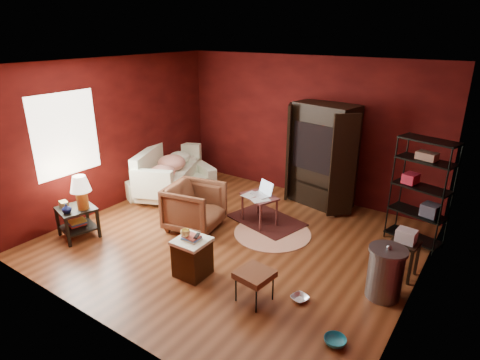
% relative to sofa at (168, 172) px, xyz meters
% --- Properties ---
extents(room, '(5.54, 5.04, 2.84)m').
position_rel_sofa_xyz_m(room, '(2.41, -1.06, 1.02)').
color(room, brown).
rests_on(room, ground).
extents(sofa, '(1.31, 2.01, 0.76)m').
position_rel_sofa_xyz_m(sofa, '(0.00, 0.00, 0.00)').
color(sofa, white).
rests_on(sofa, ground).
extents(armchair, '(0.96, 1.00, 0.88)m').
position_rel_sofa_xyz_m(armchair, '(1.65, -1.06, 0.06)').
color(armchair, black).
rests_on(armchair, ground).
extents(pet_bowl_steel, '(0.22, 0.12, 0.22)m').
position_rel_sofa_xyz_m(pet_bowl_steel, '(4.05, -1.82, -0.27)').
color(pet_bowl_steel, silver).
rests_on(pet_bowl_steel, ground).
extents(pet_bowl_turquoise, '(0.25, 0.10, 0.25)m').
position_rel_sofa_xyz_m(pet_bowl_turquoise, '(4.72, -2.29, -0.26)').
color(pet_bowl_turquoise, teal).
rests_on(pet_bowl_turquoise, ground).
extents(vase, '(0.20, 0.20, 0.15)m').
position_rel_sofa_xyz_m(vase, '(0.31, -2.59, 0.21)').
color(vase, '#0C143E').
rests_on(vase, side_table).
extents(mug, '(0.15, 0.13, 0.13)m').
position_rel_sofa_xyz_m(mug, '(2.49, -2.21, 0.30)').
color(mug, '#F7E179').
rests_on(mug, hamper).
extents(side_table, '(0.67, 0.67, 1.08)m').
position_rel_sofa_xyz_m(side_table, '(0.31, -2.36, 0.27)').
color(side_table, black).
rests_on(side_table, ground).
extents(sofa_cushions, '(1.58, 2.24, 0.87)m').
position_rel_sofa_xyz_m(sofa_cushions, '(0.02, -0.06, 0.05)').
color(sofa_cushions, white).
rests_on(sofa_cushions, sofa).
extents(hamper, '(0.46, 0.46, 0.63)m').
position_rel_sofa_xyz_m(hamper, '(2.54, -2.16, -0.09)').
color(hamper, '#41270F').
rests_on(hamper, ground).
extents(footstool, '(0.47, 0.47, 0.43)m').
position_rel_sofa_xyz_m(footstool, '(3.57, -2.15, -0.01)').
color(footstool, black).
rests_on(footstool, ground).
extents(rug_round, '(1.39, 1.39, 0.01)m').
position_rel_sofa_xyz_m(rug_round, '(2.86, -0.47, -0.38)').
color(rug_round, beige).
rests_on(rug_round, ground).
extents(rug_oriental, '(1.45, 1.14, 0.01)m').
position_rel_sofa_xyz_m(rug_oriental, '(2.53, -0.12, -0.36)').
color(rug_oriental, '#4A1713').
rests_on(rug_oriental, ground).
extents(laptop_desk, '(0.74, 0.64, 0.77)m').
position_rel_sofa_xyz_m(laptop_desk, '(2.47, -0.27, 0.09)').
color(laptop_desk, brown).
rests_on(laptop_desk, ground).
extents(tv_armoire, '(1.53, 1.02, 1.98)m').
position_rel_sofa_xyz_m(tv_armoire, '(2.99, 1.13, 0.65)').
color(tv_armoire, black).
rests_on(tv_armoire, ground).
extents(wire_shelving, '(0.91, 0.57, 1.74)m').
position_rel_sofa_xyz_m(wire_shelving, '(4.90, 0.56, 0.57)').
color(wire_shelving, black).
rests_on(wire_shelving, ground).
extents(small_stand, '(0.39, 0.39, 0.72)m').
position_rel_sofa_xyz_m(small_stand, '(4.97, -0.52, 0.15)').
color(small_stand, black).
rests_on(small_stand, ground).
extents(trash_can, '(0.58, 0.58, 0.75)m').
position_rel_sofa_xyz_m(trash_can, '(4.90, -1.13, -0.03)').
color(trash_can, slate).
rests_on(trash_can, ground).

